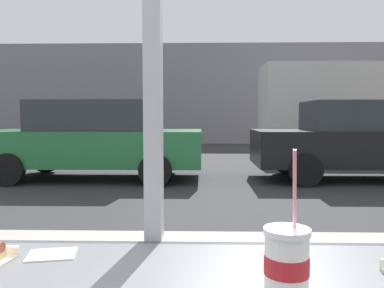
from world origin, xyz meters
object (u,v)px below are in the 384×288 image
Objects in this scene: parked_car_black at (362,140)px; box_truck at (351,107)px; parked_car_green at (94,139)px; soda_cup_left at (287,263)px.

box_truck is at bearing 72.07° from parked_car_black.
parked_car_green reaches higher than parked_car_black.
parked_car_green reaches higher than soda_cup_left.
box_truck reaches higher than parked_car_black.
box_truck is at bearing 35.34° from parked_car_green.
box_truck is at bearing 69.03° from soda_cup_left.
parked_car_green is 1.02× the size of parked_car_black.
parked_car_black is at bearing 66.99° from soda_cup_left.
box_truck is (1.71, 5.28, 0.81)m from parked_car_black.
box_truck is (4.95, 12.91, 0.60)m from soda_cup_left.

